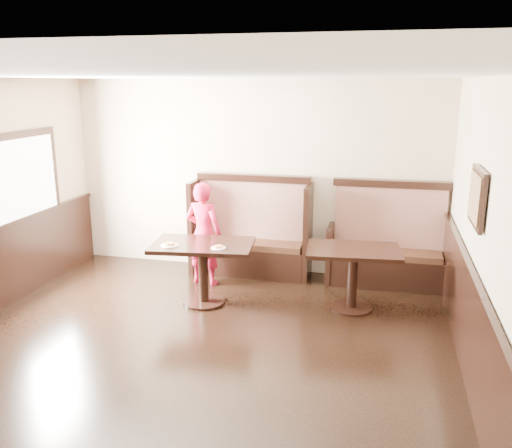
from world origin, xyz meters
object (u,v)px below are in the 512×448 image
(booth_neighbor, at_px, (387,250))
(child, at_px, (204,234))
(table_neighbor, at_px, (353,264))
(booth_main, at_px, (251,238))
(table_main, at_px, (203,257))

(booth_neighbor, xyz_separation_m, child, (-2.48, -0.60, 0.24))
(booth_neighbor, bearing_deg, table_neighbor, -111.99)
(booth_main, relative_size, table_neighbor, 1.47)
(booth_main, height_order, booth_neighbor, same)
(booth_neighbor, relative_size, table_neighbor, 1.38)
(booth_main, distance_m, booth_neighbor, 1.95)
(table_main, height_order, child, child)
(table_neighbor, distance_m, child, 2.11)
(table_neighbor, relative_size, child, 0.82)
(table_neighbor, bearing_deg, booth_neighbor, 62.83)
(table_main, bearing_deg, booth_neighbor, 22.55)
(table_neighbor, height_order, child, child)
(booth_neighbor, distance_m, table_main, 2.60)
(booth_main, height_order, child, booth_main)
(booth_neighbor, relative_size, child, 1.14)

